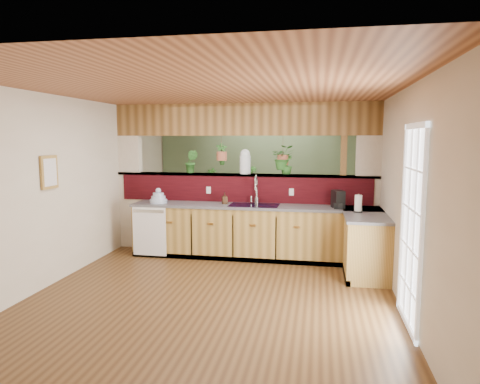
% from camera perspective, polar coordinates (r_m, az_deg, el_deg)
% --- Properties ---
extents(ground, '(4.60, 7.00, 0.01)m').
position_cam_1_polar(ground, '(6.44, -1.73, -10.98)').
color(ground, '#4E3218').
rests_on(ground, ground).
extents(ceiling, '(4.60, 7.00, 0.01)m').
position_cam_1_polar(ceiling, '(6.14, -1.82, 12.73)').
color(ceiling, brown).
rests_on(ceiling, ground).
extents(wall_back, '(4.60, 0.02, 2.60)m').
position_cam_1_polar(wall_back, '(9.59, 2.68, 2.95)').
color(wall_back, beige).
rests_on(wall_back, ground).
extents(wall_front, '(4.60, 0.02, 2.60)m').
position_cam_1_polar(wall_front, '(2.88, -16.84, -7.26)').
color(wall_front, beige).
rests_on(wall_front, ground).
extents(wall_left, '(0.02, 7.00, 2.60)m').
position_cam_1_polar(wall_left, '(7.01, -20.47, 0.95)').
color(wall_left, beige).
rests_on(wall_left, ground).
extents(wall_right, '(0.02, 7.00, 2.60)m').
position_cam_1_polar(wall_right, '(6.10, 19.85, 0.11)').
color(wall_right, beige).
rests_on(wall_right, ground).
extents(pass_through_partition, '(4.60, 0.21, 2.60)m').
position_cam_1_polar(pass_through_partition, '(7.48, 0.65, 0.92)').
color(pass_through_partition, beige).
rests_on(pass_through_partition, ground).
extents(pass_through_ledge, '(4.60, 0.21, 0.04)m').
position_cam_1_polar(pass_through_ledge, '(7.47, 0.43, 2.30)').
color(pass_through_ledge, brown).
rests_on(pass_through_ledge, ground).
extents(header_beam, '(4.60, 0.15, 0.55)m').
position_cam_1_polar(header_beam, '(7.45, 0.44, 9.64)').
color(header_beam, brown).
rests_on(header_beam, ground).
extents(sage_backwall, '(4.55, 0.02, 2.55)m').
position_cam_1_polar(sage_backwall, '(9.57, 2.67, 2.94)').
color(sage_backwall, '#5B724D').
rests_on(sage_backwall, ground).
extents(countertop, '(4.14, 1.52, 0.90)m').
position_cam_1_polar(countertop, '(7.03, 6.49, -5.65)').
color(countertop, olive).
rests_on(countertop, ground).
extents(dishwasher, '(0.58, 0.03, 0.82)m').
position_cam_1_polar(dishwasher, '(7.36, -12.00, -5.13)').
color(dishwasher, white).
rests_on(dishwasher, ground).
extents(navy_sink, '(0.82, 0.50, 0.18)m').
position_cam_1_polar(navy_sink, '(7.13, 1.88, -2.39)').
color(navy_sink, black).
rests_on(navy_sink, countertop).
extents(french_door, '(0.06, 1.02, 2.16)m').
position_cam_1_polar(french_door, '(4.87, 21.83, -4.65)').
color(french_door, white).
rests_on(french_door, ground).
extents(framed_print, '(0.04, 0.35, 0.45)m').
position_cam_1_polar(framed_print, '(6.31, -24.08, 2.42)').
color(framed_print, olive).
rests_on(framed_print, wall_left).
extents(faucet, '(0.22, 0.22, 0.50)m').
position_cam_1_polar(faucet, '(7.23, 2.15, 0.50)').
color(faucet, '#B7B7B2').
rests_on(faucet, countertop).
extents(dish_stack, '(0.30, 0.30, 0.26)m').
position_cam_1_polar(dish_stack, '(7.48, -10.82, -0.82)').
color(dish_stack, '#A6B9D7').
rests_on(dish_stack, countertop).
extents(soap_dispenser, '(0.12, 0.12, 0.19)m').
position_cam_1_polar(soap_dispenser, '(7.25, -2.06, -0.82)').
color(soap_dispenser, '#332012').
rests_on(soap_dispenser, countertop).
extents(coffee_maker, '(0.15, 0.26, 0.28)m').
position_cam_1_polar(coffee_maker, '(6.96, 12.94, -1.06)').
color(coffee_maker, black).
rests_on(coffee_maker, countertop).
extents(paper_towel, '(0.13, 0.13, 0.28)m').
position_cam_1_polar(paper_towel, '(6.66, 15.49, -1.53)').
color(paper_towel, black).
rests_on(paper_towel, countertop).
extents(glass_jar, '(0.19, 0.19, 0.43)m').
position_cam_1_polar(glass_jar, '(7.45, 0.69, 4.08)').
color(glass_jar, silver).
rests_on(glass_jar, pass_through_ledge).
extents(ledge_plant_left, '(0.23, 0.19, 0.41)m').
position_cam_1_polar(ledge_plant_left, '(7.67, -6.49, 4.06)').
color(ledge_plant_left, '#25591F').
rests_on(ledge_plant_left, pass_through_ledge).
extents(ledge_plant_right, '(0.20, 0.20, 0.35)m').
position_cam_1_polar(ledge_plant_right, '(7.36, 6.20, 3.70)').
color(ledge_plant_right, '#25591F').
rests_on(ledge_plant_right, pass_through_ledge).
extents(hanging_plant_a, '(0.24, 0.20, 0.50)m').
position_cam_1_polar(hanging_plant_a, '(7.52, -2.46, 6.02)').
color(hanging_plant_a, brown).
rests_on(hanging_plant_a, header_beam).
extents(hanging_plant_b, '(0.42, 0.38, 0.54)m').
position_cam_1_polar(hanging_plant_b, '(7.35, 5.74, 6.02)').
color(hanging_plant_b, brown).
rests_on(hanging_plant_b, header_beam).
extents(shelving_console, '(1.38, 0.67, 0.89)m').
position_cam_1_polar(shelving_console, '(9.53, -0.78, -1.92)').
color(shelving_console, black).
rests_on(shelving_console, ground).
extents(shelf_plant_a, '(0.24, 0.19, 0.41)m').
position_cam_1_polar(shelf_plant_a, '(9.56, -3.79, 2.02)').
color(shelf_plant_a, '#25591F').
rests_on(shelf_plant_a, shelving_console).
extents(shelf_plant_b, '(0.28, 0.28, 0.45)m').
position_cam_1_polar(shelf_plant_b, '(9.38, 1.51, 2.07)').
color(shelf_plant_b, '#25591F').
rests_on(shelf_plant_b, shelving_console).
extents(floor_plant, '(0.78, 0.70, 0.77)m').
position_cam_1_polar(floor_plant, '(8.85, 4.80, -3.39)').
color(floor_plant, '#25591F').
rests_on(floor_plant, ground).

